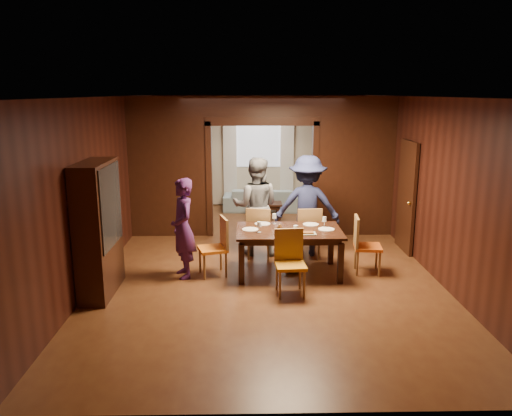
{
  "coord_description": "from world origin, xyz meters",
  "views": [
    {
      "loc": [
        -0.34,
        -8.66,
        2.98
      ],
      "look_at": [
        -0.17,
        -0.4,
        1.05
      ],
      "focal_mm": 35.0,
      "sensor_mm": 36.0,
      "label": 1
    }
  ],
  "objects_px": {
    "chair_far_r": "(307,232)",
    "dining_table": "(289,252)",
    "chair_right": "(368,245)",
    "chair_left": "(213,247)",
    "person_grey": "(256,206)",
    "chair_near": "(291,263)",
    "person_navy": "(307,206)",
    "sofa": "(262,199)",
    "coffee_table": "(265,211)",
    "hutch": "(98,229)",
    "person_purple": "(183,228)",
    "chair_far_l": "(260,232)"
  },
  "relations": [
    {
      "from": "sofa",
      "to": "coffee_table",
      "type": "relative_size",
      "value": 2.47
    },
    {
      "from": "person_navy",
      "to": "dining_table",
      "type": "distance_m",
      "value": 1.23
    },
    {
      "from": "dining_table",
      "to": "chair_far_l",
      "type": "height_order",
      "value": "chair_far_l"
    },
    {
      "from": "person_grey",
      "to": "chair_near",
      "type": "xyz_separation_m",
      "value": [
        0.48,
        -1.95,
        -0.43
      ]
    },
    {
      "from": "coffee_table",
      "to": "hutch",
      "type": "bearing_deg",
      "value": -120.97
    },
    {
      "from": "person_navy",
      "to": "chair_far_r",
      "type": "xyz_separation_m",
      "value": [
        -0.01,
        -0.22,
        -0.44
      ]
    },
    {
      "from": "chair_far_r",
      "to": "dining_table",
      "type": "bearing_deg",
      "value": 59.23
    },
    {
      "from": "chair_left",
      "to": "chair_far_r",
      "type": "height_order",
      "value": "same"
    },
    {
      "from": "person_navy",
      "to": "coffee_table",
      "type": "bearing_deg",
      "value": -68.83
    },
    {
      "from": "person_purple",
      "to": "chair_near",
      "type": "xyz_separation_m",
      "value": [
        1.68,
        -0.78,
        -0.34
      ]
    },
    {
      "from": "chair_near",
      "to": "person_grey",
      "type": "bearing_deg",
      "value": 99.89
    },
    {
      "from": "person_purple",
      "to": "hutch",
      "type": "distance_m",
      "value": 1.35
    },
    {
      "from": "person_navy",
      "to": "chair_left",
      "type": "xyz_separation_m",
      "value": [
        -1.69,
        -1.07,
        -0.44
      ]
    },
    {
      "from": "chair_near",
      "to": "hutch",
      "type": "bearing_deg",
      "value": 173.55
    },
    {
      "from": "person_grey",
      "to": "chair_left",
      "type": "distance_m",
      "value": 1.41
    },
    {
      "from": "chair_left",
      "to": "chair_right",
      "type": "height_order",
      "value": "same"
    },
    {
      "from": "person_navy",
      "to": "chair_left",
      "type": "relative_size",
      "value": 1.92
    },
    {
      "from": "person_grey",
      "to": "dining_table",
      "type": "relative_size",
      "value": 1.05
    },
    {
      "from": "dining_table",
      "to": "chair_right",
      "type": "distance_m",
      "value": 1.33
    },
    {
      "from": "chair_far_r",
      "to": "chair_near",
      "type": "height_order",
      "value": "same"
    },
    {
      "from": "sofa",
      "to": "coffee_table",
      "type": "xyz_separation_m",
      "value": [
        0.03,
        -0.94,
        -0.09
      ]
    },
    {
      "from": "person_grey",
      "to": "chair_near",
      "type": "height_order",
      "value": "person_grey"
    },
    {
      "from": "person_navy",
      "to": "chair_right",
      "type": "height_order",
      "value": "person_navy"
    },
    {
      "from": "hutch",
      "to": "chair_near",
      "type": "bearing_deg",
      "value": -2.57
    },
    {
      "from": "person_navy",
      "to": "person_grey",
      "type": "bearing_deg",
      "value": 3.66
    },
    {
      "from": "dining_table",
      "to": "chair_left",
      "type": "xyz_separation_m",
      "value": [
        -1.26,
        -0.05,
        0.1
      ]
    },
    {
      "from": "sofa",
      "to": "person_navy",
      "type": "bearing_deg",
      "value": 103.82
    },
    {
      "from": "person_grey",
      "to": "person_navy",
      "type": "bearing_deg",
      "value": -176.36
    },
    {
      "from": "chair_right",
      "to": "chair_left",
      "type": "bearing_deg",
      "value": 97.72
    },
    {
      "from": "person_purple",
      "to": "person_grey",
      "type": "distance_m",
      "value": 1.68
    },
    {
      "from": "person_grey",
      "to": "chair_left",
      "type": "bearing_deg",
      "value": 63.62
    },
    {
      "from": "sofa",
      "to": "chair_left",
      "type": "relative_size",
      "value": 2.04
    },
    {
      "from": "coffee_table",
      "to": "chair_far_r",
      "type": "height_order",
      "value": "chair_far_r"
    },
    {
      "from": "dining_table",
      "to": "coffee_table",
      "type": "xyz_separation_m",
      "value": [
        -0.25,
        3.66,
        -0.18
      ]
    },
    {
      "from": "dining_table",
      "to": "chair_far_r",
      "type": "distance_m",
      "value": 0.91
    },
    {
      "from": "chair_right",
      "to": "hutch",
      "type": "xyz_separation_m",
      "value": [
        -4.22,
        -0.75,
        0.52
      ]
    },
    {
      "from": "person_grey",
      "to": "chair_left",
      "type": "xyz_separation_m",
      "value": [
        -0.74,
        -1.12,
        -0.43
      ]
    },
    {
      "from": "sofa",
      "to": "chair_near",
      "type": "distance_m",
      "value": 5.49
    },
    {
      "from": "chair_near",
      "to": "hutch",
      "type": "height_order",
      "value": "hutch"
    },
    {
      "from": "chair_near",
      "to": "hutch",
      "type": "xyz_separation_m",
      "value": [
        -2.85,
        0.13,
        0.52
      ]
    },
    {
      "from": "dining_table",
      "to": "hutch",
      "type": "bearing_deg",
      "value": -165.46
    },
    {
      "from": "dining_table",
      "to": "chair_far_r",
      "type": "bearing_deg",
      "value": 63.02
    },
    {
      "from": "person_navy",
      "to": "sofa",
      "type": "relative_size",
      "value": 0.94
    },
    {
      "from": "dining_table",
      "to": "person_purple",
      "type": "bearing_deg",
      "value": -176.73
    },
    {
      "from": "person_purple",
      "to": "hutch",
      "type": "relative_size",
      "value": 0.82
    },
    {
      "from": "chair_far_r",
      "to": "chair_near",
      "type": "distance_m",
      "value": 1.75
    },
    {
      "from": "person_grey",
      "to": "dining_table",
      "type": "distance_m",
      "value": 1.31
    },
    {
      "from": "person_purple",
      "to": "coffee_table",
      "type": "distance_m",
      "value": 4.09
    },
    {
      "from": "sofa",
      "to": "person_purple",
      "type": "bearing_deg",
      "value": 75.51
    },
    {
      "from": "chair_far_l",
      "to": "person_purple",
      "type": "bearing_deg",
      "value": 48.67
    }
  ]
}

